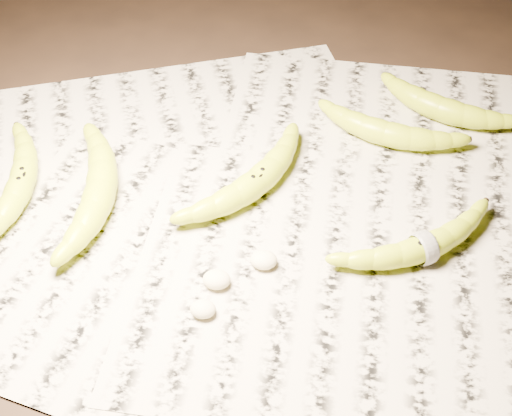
# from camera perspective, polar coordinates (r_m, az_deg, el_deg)

# --- Properties ---
(ground) EXTENTS (3.00, 3.00, 0.00)m
(ground) POSITION_cam_1_polar(r_m,az_deg,el_deg) (0.86, 1.44, -2.20)
(ground) COLOR black
(ground) RESTS_ON ground
(newspaper_patch) EXTENTS (0.90, 0.70, 0.01)m
(newspaper_patch) POSITION_cam_1_polar(r_m,az_deg,el_deg) (0.88, 1.29, -0.53)
(newspaper_patch) COLOR #B7B09D
(newspaper_patch) RESTS_ON ground
(banana_left_a) EXTENTS (0.07, 0.20, 0.03)m
(banana_left_a) POSITION_cam_1_polar(r_m,az_deg,el_deg) (0.94, -18.32, 2.10)
(banana_left_a) COLOR #AECE19
(banana_left_a) RESTS_ON newspaper_patch
(banana_left_b) EXTENTS (0.08, 0.21, 0.04)m
(banana_left_b) POSITION_cam_1_polar(r_m,az_deg,el_deg) (0.90, -12.36, 1.65)
(banana_left_b) COLOR #AECE19
(banana_left_b) RESTS_ON newspaper_patch
(banana_center) EXTENTS (0.17, 0.20, 0.04)m
(banana_center) POSITION_cam_1_polar(r_m,az_deg,el_deg) (0.89, 0.03, 2.26)
(banana_center) COLOR #AECE19
(banana_center) RESTS_ON newspaper_patch
(banana_taped) EXTENTS (0.19, 0.14, 0.03)m
(banana_taped) POSITION_cam_1_polar(r_m,az_deg,el_deg) (0.84, 13.30, -2.96)
(banana_taped) COLOR #AECE19
(banana_taped) RESTS_ON newspaper_patch
(banana_upper_a) EXTENTS (0.19, 0.11, 0.03)m
(banana_upper_a) POSITION_cam_1_polar(r_m,az_deg,el_deg) (0.98, 10.38, 6.07)
(banana_upper_a) COLOR #AECE19
(banana_upper_a) RESTS_ON newspaper_patch
(banana_upper_b) EXTENTS (0.18, 0.13, 0.04)m
(banana_upper_b) POSITION_cam_1_polar(r_m,az_deg,el_deg) (1.04, 14.61, 7.86)
(banana_upper_b) COLOR #AECE19
(banana_upper_b) RESTS_ON newspaper_patch
(measuring_tape) EXTENTS (0.02, 0.04, 0.04)m
(measuring_tape) POSITION_cam_1_polar(r_m,az_deg,el_deg) (0.84, 13.30, -2.96)
(measuring_tape) COLOR white
(measuring_tape) RESTS_ON newspaper_patch
(flesh_chunk_a) EXTENTS (0.03, 0.03, 0.02)m
(flesh_chunk_a) POSITION_cam_1_polar(r_m,az_deg,el_deg) (0.80, -3.18, -5.55)
(flesh_chunk_a) COLOR beige
(flesh_chunk_a) RESTS_ON newspaper_patch
(flesh_chunk_b) EXTENTS (0.03, 0.02, 0.02)m
(flesh_chunk_b) POSITION_cam_1_polar(r_m,az_deg,el_deg) (0.78, -4.29, -7.90)
(flesh_chunk_b) COLOR beige
(flesh_chunk_b) RESTS_ON newspaper_patch
(flesh_chunk_c) EXTENTS (0.03, 0.03, 0.02)m
(flesh_chunk_c) POSITION_cam_1_polar(r_m,az_deg,el_deg) (0.82, 0.62, -4.00)
(flesh_chunk_c) COLOR beige
(flesh_chunk_c) RESTS_ON newspaper_patch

